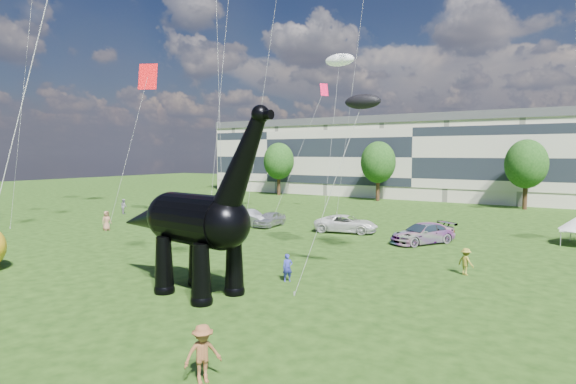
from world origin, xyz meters
The scene contains 13 objects.
ground centered at (0.00, 0.00, 0.00)m, with size 220.00×220.00×0.00m, color #16330C.
terrace_row centered at (-8.00, 62.00, 6.00)m, with size 78.00×11.00×12.00m, color beige.
tree_far_left centered at (-30.00, 53.00, 6.29)m, with size 5.20×5.20×9.44m.
tree_mid_left centered at (-12.00, 53.00, 6.29)m, with size 5.20×5.20×9.44m.
tree_mid_right centered at (8.00, 53.00, 6.29)m, with size 5.20×5.20×9.44m.
dinosaur_sculpture centered at (-1.42, 3.21, 3.65)m, with size 11.88×3.61×9.67m.
car_silver centered at (-10.96, 23.52, 0.73)m, with size 1.72×4.28×1.46m, color silver.
car_grey centered at (-13.02, 22.94, 0.79)m, with size 1.66×4.77×1.57m, color gray.
car_white centered at (-3.11, 24.45, 0.79)m, with size 2.61×5.65×1.57m, color silver.
car_dark centered at (4.38, 22.95, 0.81)m, with size 2.28×5.60×1.63m, color #595960.
gazebo_left centered at (-16.53, 23.92, 1.84)m, with size 4.20×4.20×2.62m.
visitors centered at (-2.32, 13.66, 0.87)m, with size 52.64×37.92×1.88m.
kites centered at (-11.07, 28.96, 22.18)m, with size 59.65×55.09×27.83m.
Camera 1 is at (16.14, -14.55, 7.20)m, focal length 30.00 mm.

